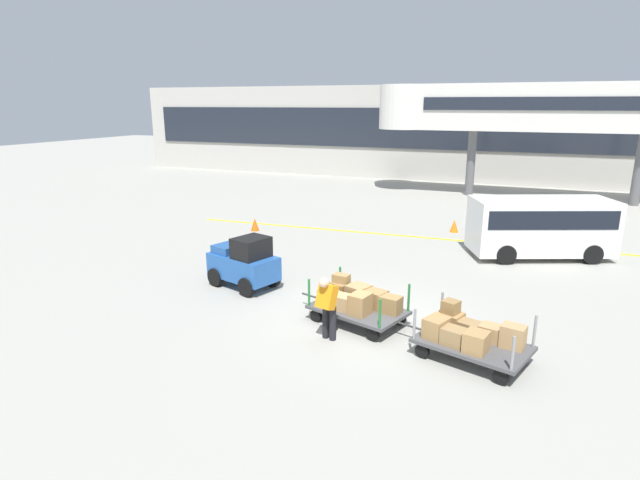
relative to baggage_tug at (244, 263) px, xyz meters
name	(u,v)px	position (x,y,z in m)	size (l,w,h in m)	color
ground_plane	(362,319)	(4.00, -0.99, -0.75)	(120.00, 120.00, 0.00)	#9E9B91
apron_lead_line	(401,236)	(2.95, 7.80, -0.75)	(18.61, 0.20, 0.01)	yellow
terminal_building	(476,134)	(4.00, 24.98, 2.55)	(53.51, 2.51, 6.60)	#BCB7AD
jet_bridge	(524,108)	(7.03, 19.00, 4.32)	(17.83, 3.00, 6.43)	silver
baggage_tug	(244,263)	(0.00, 0.00, 0.00)	(2.33, 1.75, 1.58)	#2659A5
baggage_cart_lead	(357,301)	(3.93, -1.18, -0.21)	(3.08, 2.03, 1.10)	#4C4C4F
baggage_cart_middle	(469,335)	(6.75, -2.10, -0.22)	(3.08, 2.03, 1.10)	#4C4C4F
baggage_handler	(327,305)	(3.61, -2.42, 0.11)	(0.50, 0.51, 1.56)	black
shuttle_van	(541,223)	(8.20, 6.69, 0.48)	(5.16, 3.60, 2.10)	white
safety_cone_near	(454,226)	(4.90, 9.28, -0.48)	(0.36, 0.36, 0.55)	orange
safety_cone_far	(255,224)	(-3.15, 6.30, -0.48)	(0.36, 0.36, 0.55)	#EA590F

